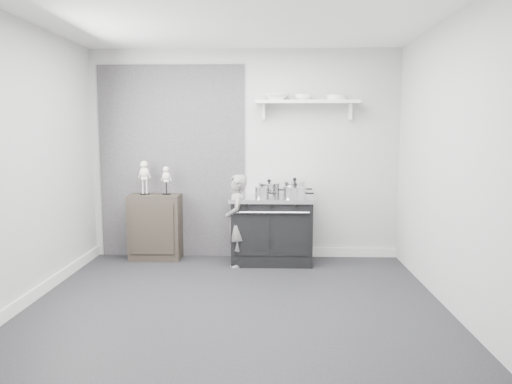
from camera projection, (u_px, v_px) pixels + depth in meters
ground at (236, 301)px, 4.88m from camera, size 4.00×4.00×0.00m
room_shell at (227, 133)px, 4.83m from camera, size 4.02×3.62×2.71m
wall_shelf at (307, 103)px, 6.27m from camera, size 1.30×0.26×0.24m
stove at (272, 229)px, 6.28m from camera, size 1.05×0.65×0.84m
side_cabinet at (156, 227)px, 6.46m from camera, size 0.65×0.38×0.84m
child at (237, 221)px, 6.10m from camera, size 0.30×0.43×1.13m
pot_back_left at (269, 189)px, 6.32m from camera, size 0.36×0.27×0.21m
pot_back_right at (295, 188)px, 6.33m from camera, size 0.36×0.28×0.23m
pot_front_right at (295, 193)px, 6.04m from camera, size 0.37×0.28×0.20m
pot_front_center at (262, 192)px, 6.08m from camera, size 0.26×0.17×0.17m
skeleton_full at (144, 175)px, 6.38m from camera, size 0.14×0.09×0.50m
skeleton_torso at (166, 178)px, 6.37m from camera, size 0.12×0.08×0.42m
bowl_large at (276, 97)px, 6.27m from camera, size 0.31×0.31×0.08m
bowl_small at (303, 97)px, 6.26m from camera, size 0.22×0.22×0.07m
plate_stack at (337, 98)px, 6.25m from camera, size 0.25×0.25×0.06m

